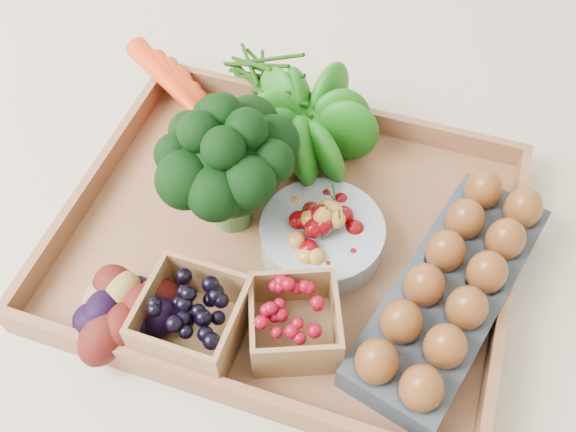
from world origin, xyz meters
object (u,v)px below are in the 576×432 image
(broccoli, at_px, (229,185))
(tray, at_px, (288,240))
(egg_carton, at_px, (450,293))
(cherry_bowl, at_px, (322,236))

(broccoli, bearing_deg, tray, -4.97)
(egg_carton, bearing_deg, tray, -172.53)
(broccoli, relative_size, egg_carton, 0.53)
(tray, bearing_deg, broccoli, 175.03)
(cherry_bowl, height_order, egg_carton, cherry_bowl)
(cherry_bowl, distance_m, egg_carton, 0.17)
(tray, relative_size, broccoli, 3.20)
(cherry_bowl, bearing_deg, tray, -178.96)
(tray, relative_size, egg_carton, 1.68)
(tray, height_order, broccoli, broccoli)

